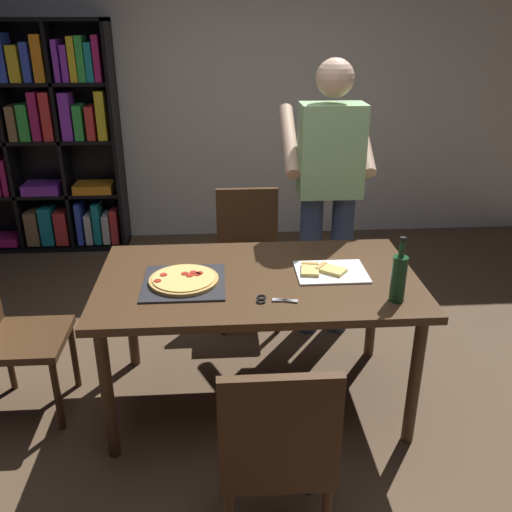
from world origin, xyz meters
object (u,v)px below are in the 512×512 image
person_serving_pizza (329,187)px  kitchen_scissors (270,300)px  pepperoni_pizza_on_tray (184,281)px  chair_near_camera (276,448)px  bookshelf (39,141)px  chair_left_end (5,326)px  dining_table (258,290)px  chair_far_side (248,248)px  wine_bottle (399,277)px

person_serving_pizza → kitchen_scissors: (-0.45, -0.99, -0.24)m
pepperoni_pizza_on_tray → chair_near_camera: bearing=-67.6°
bookshelf → pepperoni_pizza_on_tray: bearing=-60.7°
chair_near_camera → pepperoni_pizza_on_tray: size_ratio=2.23×
chair_near_camera → person_serving_pizza: bearing=73.8°
bookshelf → kitchen_scissors: (1.76, -2.63, -0.21)m
chair_left_end → pepperoni_pizza_on_tray: 0.96m
chair_near_camera → person_serving_pizza: 1.81m
dining_table → chair_far_side: 0.96m
chair_near_camera → chair_left_end: same height
person_serving_pizza → kitchen_scissors: size_ratio=8.85×
chair_left_end → bookshelf: bearing=100.4°
chair_near_camera → chair_far_side: size_ratio=1.00×
person_serving_pizza → dining_table: bearing=-123.7°
chair_near_camera → pepperoni_pizza_on_tray: 1.00m
pepperoni_pizza_on_tray → wine_bottle: (0.99, -0.24, 0.10)m
chair_far_side → pepperoni_pizza_on_tray: (-0.37, -1.00, 0.25)m
chair_near_camera → chair_left_end: bearing=143.7°
chair_far_side → chair_left_end: (-1.29, -0.95, 0.00)m
chair_left_end → bookshelf: (-0.43, 2.37, 0.45)m
chair_far_side → person_serving_pizza: (0.49, -0.22, 0.49)m
chair_left_end → chair_near_camera: bearing=-36.3°
pepperoni_pizza_on_tray → chair_far_side: bearing=69.7°
chair_near_camera → wine_bottle: 0.97m
dining_table → person_serving_pizza: bearing=56.3°
chair_near_camera → pepperoni_pizza_on_tray: bearing=112.4°
dining_table → kitchen_scissors: 0.27m
dining_table → kitchen_scissors: bearing=-81.8°
kitchen_scissors → chair_far_side: bearing=91.8°
person_serving_pizza → pepperoni_pizza_on_tray: bearing=-137.7°
dining_table → person_serving_pizza: (0.49, 0.73, 0.32)m
wine_bottle → kitchen_scissors: bearing=176.5°
dining_table → person_serving_pizza: size_ratio=0.92×
dining_table → bookshelf: 2.95m
dining_table → bookshelf: bearing=126.1°
bookshelf → pepperoni_pizza_on_tray: 2.78m
chair_far_side → bookshelf: size_ratio=0.46×
chair_near_camera → chair_far_side: (0.00, 1.90, 0.00)m
chair_near_camera → chair_left_end: (-1.29, 0.95, 0.00)m
person_serving_pizza → wine_bottle: size_ratio=5.54×
chair_far_side → bookshelf: bookshelf is taller
person_serving_pizza → wine_bottle: 1.04m
chair_left_end → wine_bottle: wine_bottle is taller
chair_far_side → chair_left_end: bearing=-143.7°
chair_far_side → pepperoni_pizza_on_tray: chair_far_side is taller
person_serving_pizza → pepperoni_pizza_on_tray: size_ratio=4.34×
pepperoni_pizza_on_tray → kitchen_scissors: 0.46m
dining_table → chair_left_end: size_ratio=1.79×
chair_far_side → wine_bottle: bearing=-63.4°
dining_table → chair_near_camera: 0.96m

